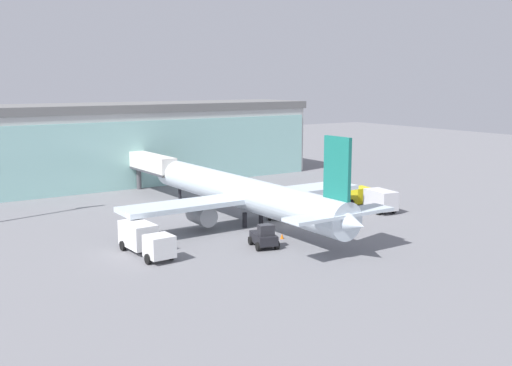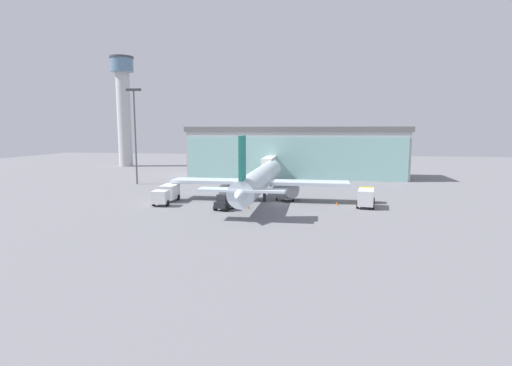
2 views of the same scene
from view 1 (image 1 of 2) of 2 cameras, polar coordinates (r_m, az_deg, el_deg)
The scene contains 10 objects.
ground at distance 65.20m, azimuth 2.76°, elevation -3.97°, with size 240.00×240.00×0.00m, color slate.
terminal_building at distance 95.77m, azimuth -10.04°, elevation 3.92°, with size 51.98×14.29×12.04m.
jet_bridge at distance 83.54m, azimuth -9.99°, elevation 1.77°, with size 2.63×11.43×5.46m.
airplane at distance 65.38m, azimuth -1.30°, elevation -0.97°, with size 28.67×38.53×10.65m.
catering_truck at distance 54.67m, azimuth -10.55°, elevation -5.22°, with size 2.84×7.41×2.65m.
fuel_truck at distance 73.41m, azimuth 11.16°, elevation -1.43°, with size 3.23×7.51×2.65m.
baggage_cart at distance 67.25m, azimuth 2.35°, elevation -3.10°, with size 3.16×3.05×1.50m.
pushback_tug at distance 56.14m, azimuth 0.77°, elevation -5.18°, with size 2.84×3.55×2.30m.
safety_cone_nose at distance 59.32m, azimuth 2.49°, elevation -5.07°, with size 0.36×0.36×0.55m, color orange.
safety_cone_wingtip at distance 70.75m, azimuth 8.69°, elevation -2.76°, with size 0.36×0.36×0.55m, color orange.
Camera 1 is at (-37.04, -51.41, 15.35)m, focal length 42.00 mm.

